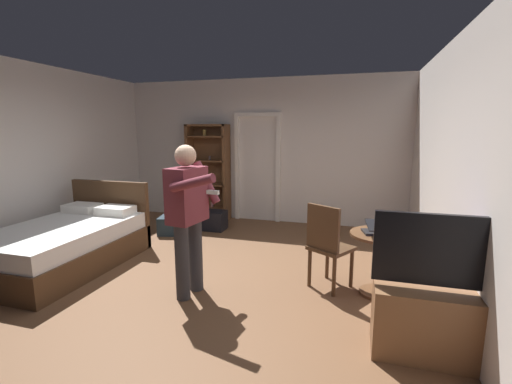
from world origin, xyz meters
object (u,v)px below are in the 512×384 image
Objects in this scene: bed at (67,243)px; suitcase_small at (213,220)px; tv_flatscreen at (434,314)px; side_table at (380,253)px; bottle_on_table at (396,227)px; wooden_chair at (328,243)px; suitcase_dark at (176,225)px; person_blue_shirt at (188,210)px; laptop at (380,230)px; bookshelf at (209,169)px.

suitcase_small is at bearing 59.85° from bed.
side_table is (-0.35, 1.02, 0.11)m from tv_flatscreen.
wooden_chair is (-0.70, 0.06, -0.26)m from bottle_on_table.
bottle_on_table is at bearing -4.80° from wooden_chair.
suitcase_dark is at bearing 156.56° from side_table.
person_blue_shirt is (-2.14, -0.50, 0.15)m from bottle_on_table.
person_blue_shirt is at bearing -164.89° from laptop.
wooden_chair is 1.75× the size of suitcase_dark.
bookshelf is 4.87× the size of laptop.
person_blue_shirt is 2.65m from suitcase_small.
bookshelf is at bearing 140.58° from side_table.
tv_flatscreen is 1.69× the size of side_table.
bed is 4.15m from bottle_on_table.
tv_flatscreen is 2.09× the size of suitcase_dark.
person_blue_shirt is at bearing -163.91° from side_table.
wooden_chair is at bearing -45.25° from bookshelf.
suitcase_dark is 0.67m from suitcase_small.
wooden_chair is 1.59m from person_blue_shirt.
bottle_on_table is at bearing -39.05° from bookshelf.
tv_flatscreen reaches higher than bed.
bookshelf is at bearing 134.75° from wooden_chair.
bed is 8.13× the size of bottle_on_table.
suitcase_dark is (-3.28, 1.42, -0.32)m from side_table.
person_blue_shirt is (-1.98, -0.53, 0.21)m from laptop.
laptop is 0.69× the size of suitcase_dark.
bed is at bearing -175.95° from wooden_chair.
tv_flatscreen is at bearing -45.86° from bookshelf.
bookshelf is at bearing 140.95° from bottle_on_table.
wooden_chair reaches higher than laptop.
wooden_chair is at bearing 175.20° from bottle_on_table.
side_table is 0.28m from laptop.
bookshelf reaches higher than suitcase_small.
laptop is at bearing -37.08° from suitcase_dark.
tv_flatscreen is 4.23m from suitcase_small.
bookshelf is at bearing 70.57° from suitcase_dark.
laptop is (3.96, 0.22, 0.45)m from bed.
laptop is (3.13, -2.63, -0.27)m from bookshelf.
bookshelf is 1.46m from suitcase_dark.
bed is 1.07× the size of bookshelf.
suitcase_small is at bearing 146.40° from bottle_on_table.
person_blue_shirt is at bearing -72.18° from suitcase_small.
suitcase_dark is at bearing 155.81° from laptop.
bed is 4.61× the size of suitcase_small.
suitcase_dark is at bearing -141.07° from suitcase_small.
tv_flatscreen reaches higher than laptop.
suitcase_small is at bearing 25.65° from suitcase_dark.
bed is 2.11m from person_blue_shirt.
bookshelf is 5.07m from tv_flatscreen.
side_table is (3.15, -2.59, -0.55)m from bookshelf.
bookshelf is 1.16× the size of person_blue_shirt.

